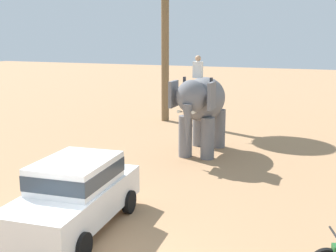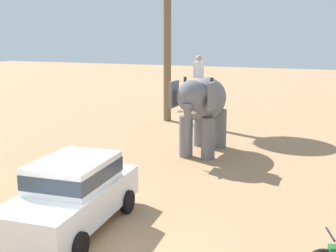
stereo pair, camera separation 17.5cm
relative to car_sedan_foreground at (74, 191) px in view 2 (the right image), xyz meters
name	(u,v)px [view 2 (the right image)]	position (x,y,z in m)	size (l,w,h in m)	color
car_sedan_foreground	(74,191)	(0.00, 0.00, 0.00)	(2.23, 4.27, 1.70)	white
elephant_with_mahout	(202,104)	(0.49, 7.64, 1.06)	(1.78, 3.92, 3.88)	slate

